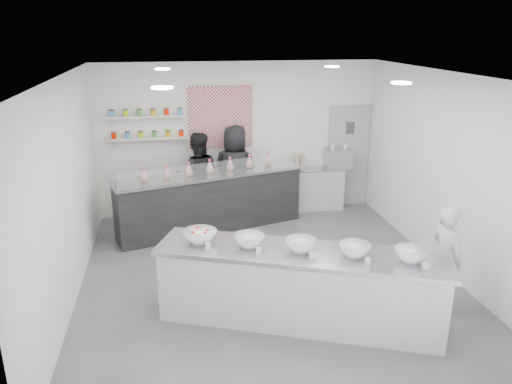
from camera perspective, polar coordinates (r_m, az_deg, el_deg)
floor at (r=7.67m, az=1.33°, el=-9.74°), size 6.00×6.00×0.00m
ceiling at (r=6.80m, az=1.52°, el=13.18°), size 6.00×6.00×0.00m
back_wall at (r=9.95m, az=-2.02°, el=6.09°), size 5.50×0.00×5.50m
left_wall at (r=7.10m, az=-20.90°, el=-0.20°), size 0.00×6.00×6.00m
right_wall at (r=8.08m, az=20.92°, el=1.96°), size 0.00×6.00×6.00m
back_door at (r=10.59m, az=10.48°, el=4.04°), size 0.88×0.04×2.10m
pattern_panel at (r=9.80m, az=-4.07°, el=8.54°), size 1.25×0.03×1.20m
jar_shelf_lower at (r=9.75m, az=-12.23°, el=6.02°), size 1.45×0.22×0.04m
jar_shelf_upper at (r=9.67m, az=-12.40°, el=8.45°), size 1.45×0.22×0.04m
preserve_jars at (r=9.68m, az=-12.34°, el=7.62°), size 1.45×0.10×0.56m
downlight_0 at (r=5.67m, az=-10.68°, el=11.64°), size 0.24×0.24×0.02m
downlight_1 at (r=6.30m, az=16.28°, el=11.89°), size 0.24×0.24×0.02m
downlight_2 at (r=8.26m, az=-10.65°, el=13.66°), size 0.24×0.24×0.02m
downlight_3 at (r=8.70m, az=8.68°, el=13.99°), size 0.24×0.24×0.02m
prep_counter at (r=6.43m, az=5.00°, el=-10.74°), size 3.65×2.13×0.98m
back_bar at (r=9.25m, az=-5.19°, el=-1.11°), size 3.54×1.61×1.09m
sneeze_guard at (r=8.77m, az=-4.58°, el=2.55°), size 3.31×1.00×0.30m
espresso_ledge at (r=10.35m, az=6.75°, el=0.33°), size 1.17×0.37×0.87m
espresso_machine at (r=10.32m, az=9.38°, el=3.79°), size 0.51×0.35×0.39m
cup_stacks at (r=10.08m, az=4.90°, el=3.46°), size 0.24×0.24×0.33m
prep_bowls at (r=6.17m, az=5.15°, el=-6.11°), size 2.95×1.58×0.16m
label_cards at (r=5.84m, az=8.22°, el=-8.22°), size 2.66×0.04×0.07m
cookie_bags at (r=9.05m, az=-5.31°, el=2.92°), size 2.48×0.86×0.26m
woman_prep at (r=7.05m, az=20.88°, el=-7.10°), size 0.43×0.58×1.45m
staff_left at (r=9.64m, az=-6.65°, el=1.71°), size 0.88×0.71×1.74m
staff_right at (r=9.69m, az=-2.39°, el=2.26°), size 1.06×0.88×1.86m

